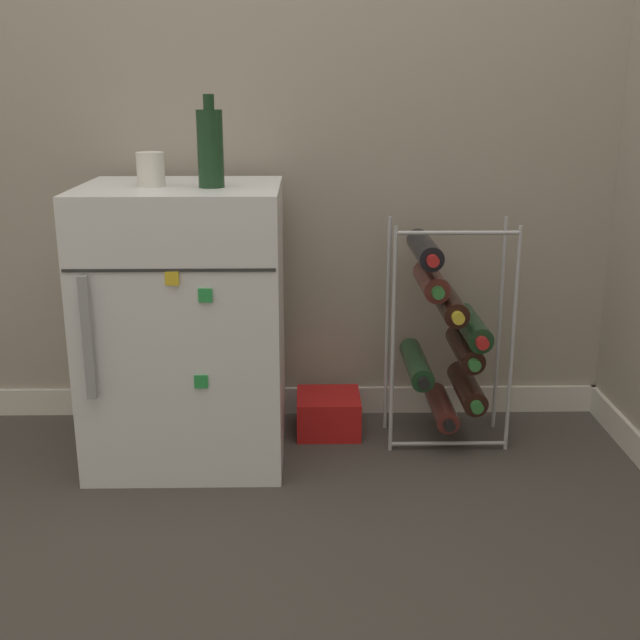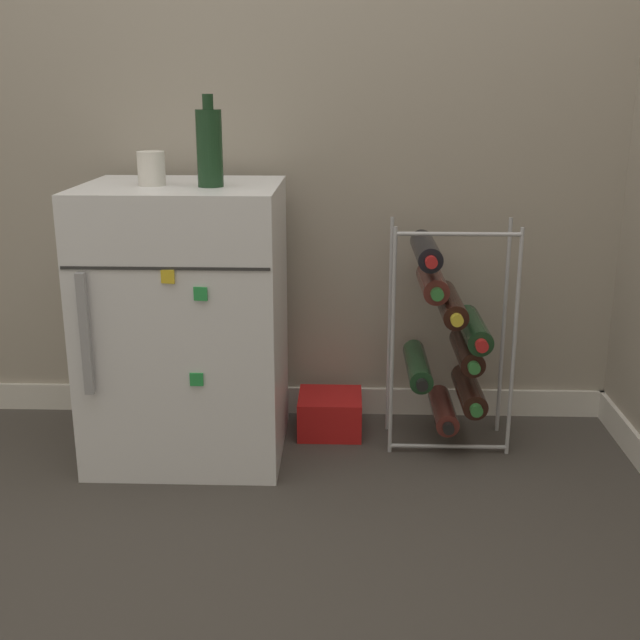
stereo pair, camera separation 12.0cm
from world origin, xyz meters
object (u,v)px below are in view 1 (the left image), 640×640
Objects in this scene: mini_fridge at (186,325)px; fridge_top_bottle at (210,147)px; soda_box at (328,413)px; wine_rack at (447,333)px; fridge_top_cup at (151,169)px.

fridge_top_bottle is at bearing -24.76° from mini_fridge.
mini_fridge reaches higher than soda_box.
fridge_top_bottle reaches higher than wine_rack.
fridge_top_cup is 0.38× the size of fridge_top_bottle.
wine_rack is at bearing -9.54° from soda_box.
mini_fridge is 0.78m from wine_rack.
fridge_top_cup reaches higher than soda_box.
fridge_top_bottle is (-0.68, -0.12, 0.56)m from wine_rack.
mini_fridge is 3.29× the size of fridge_top_bottle.
fridge_top_cup is 0.18m from fridge_top_bottle.
wine_rack is 3.45× the size of soda_box.
soda_box is 2.17× the size of fridge_top_cup.
wine_rack is 7.47× the size of fridge_top_cup.
soda_box is at bearing 170.46° from wine_rack.
soda_box is (-0.36, 0.06, -0.29)m from wine_rack.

